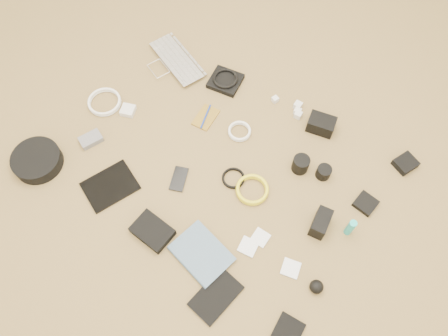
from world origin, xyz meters
The scene contains 33 objects.
laptop centered at (-0.51, 0.36, 0.01)m, with size 0.33×0.23×0.03m, color silver.
headphone_pouch centered at (-0.22, 0.43, 0.01)m, with size 0.14×0.14×0.03m, color black.
headphones centered at (-0.22, 0.43, 0.03)m, with size 0.12×0.12×0.02m, color black.
charger_a centered at (0.03, 0.46, 0.01)m, with size 0.03×0.03×0.03m, color silver.
charger_b centered at (0.16, 0.46, 0.01)m, with size 0.03×0.03×0.03m, color silver.
charger_c centered at (0.14, 0.49, 0.02)m, with size 0.03×0.03×0.03m, color silver.
charger_d centered at (0.17, 0.44, 0.01)m, with size 0.03×0.03×0.03m, color silver.
dslr_camera centered at (0.28, 0.44, 0.03)m, with size 0.12×0.08×0.07m, color black.
lens_pouch centered at (0.68, 0.48, 0.02)m, with size 0.08×0.09×0.03m, color black.
notebook_olive centered at (-0.19, 0.21, 0.00)m, with size 0.08×0.13×0.01m, color olive.
pen_blue centered at (-0.19, 0.21, 0.01)m, with size 0.01×0.01×0.13m, color navy.
cable_white_a centered at (-0.01, 0.22, 0.01)m, with size 0.11×0.11×0.01m, color white.
lens_a centered at (0.30, 0.21, 0.04)m, with size 0.07×0.07×0.08m, color black.
lens_b centered at (0.40, 0.24, 0.03)m, with size 0.06×0.06×0.06m, color black.
card_reader centered at (0.62, 0.21, 0.01)m, with size 0.08×0.08×0.02m, color black.
power_brick centered at (-0.51, 0.03, 0.01)m, with size 0.06×0.06×0.03m, color silver.
cable_white_b centered at (-0.63, 0.01, 0.01)m, with size 0.16×0.16×0.01m, color white.
cable_black centered at (0.09, 0.01, 0.00)m, with size 0.10×0.10×0.01m, color black.
cable_yellow centered at (0.19, 0.00, 0.01)m, with size 0.14×0.14×0.02m, color yellow.
flash centered at (0.50, 0.02, 0.04)m, with size 0.06×0.11×0.08m, color black.
lens_cleaner centered at (0.61, 0.06, 0.05)m, with size 0.03×0.03×0.10m, color #1BB1B0.
battery_charger centered at (-0.55, -0.18, 0.01)m, with size 0.06×0.10×0.03m, color slate.
tablet centered at (-0.33, -0.31, 0.00)m, with size 0.17×0.21×0.01m, color black.
phone centered at (-0.10, -0.12, 0.00)m, with size 0.06×0.11×0.01m, color black.
filter_case_left centered at (0.30, -0.21, 0.00)m, with size 0.07×0.07×0.01m, color silver.
filter_case_mid centered at (0.33, -0.15, 0.00)m, with size 0.06×0.06×0.01m, color silver.
filter_case_right centered at (0.49, -0.20, 0.00)m, with size 0.07×0.07×0.01m, color silver.
air_blower centered at (0.60, -0.21, 0.03)m, with size 0.05×0.05×0.05m, color black.
headphone_case centered at (-0.66, -0.39, 0.03)m, with size 0.21×0.21×0.06m, color black.
drive_case centered at (-0.05, -0.37, 0.02)m, with size 0.16×0.11×0.04m, color black.
paperback centered at (0.15, -0.42, 0.01)m, with size 0.17×0.22×0.02m, color #48617B.
notebook_black_a centered at (0.30, -0.44, 0.01)m, with size 0.12×0.19×0.01m, color black.
notebook_black_b centered at (0.59, -0.42, 0.01)m, with size 0.10×0.15×0.01m, color black.
Camera 1 is at (0.51, -0.69, 1.69)m, focal length 35.00 mm.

